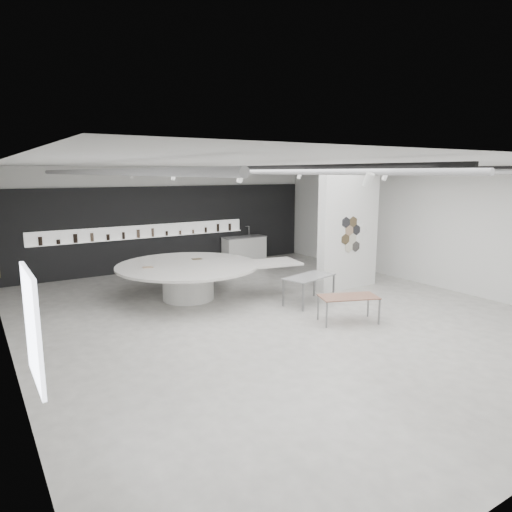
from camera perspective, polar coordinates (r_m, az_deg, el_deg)
room at (r=11.41m, az=1.95°, el=2.66°), size 12.02×14.02×3.82m
back_wall_display at (r=17.59m, az=-10.95°, el=3.48°), size 11.80×0.27×3.10m
partition_column at (r=14.48m, az=11.49°, el=3.02°), size 2.20×0.38×3.60m
display_island at (r=13.23m, az=-8.11°, el=-2.53°), size 5.45×4.70×1.04m
sample_table_wood at (r=11.33m, az=11.50°, el=-5.18°), size 1.55×1.16×0.65m
sample_table_stone at (r=12.74m, az=6.67°, el=-2.80°), size 1.66×1.11×0.78m
kitchen_counter at (r=18.72m, az=-1.49°, el=0.90°), size 1.81×0.72×1.42m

